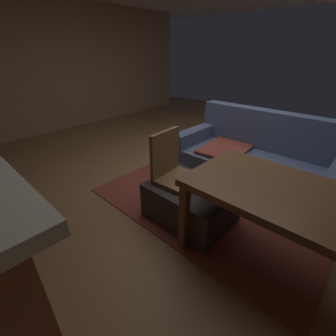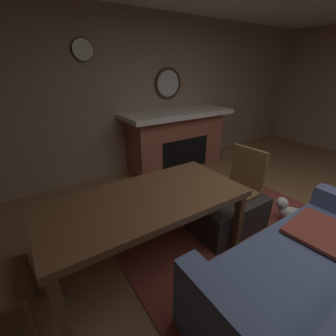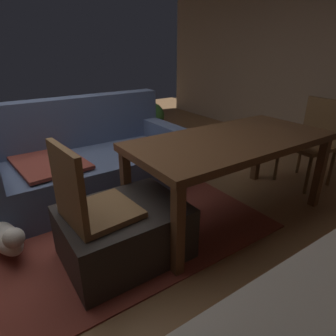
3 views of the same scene
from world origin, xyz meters
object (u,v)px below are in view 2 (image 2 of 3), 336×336
object	(u,v)px
dining_table	(146,205)
dining_chair_west	(241,182)
tv_remote	(225,193)
ottoman_coffee_table	(224,211)
small_dog	(297,215)
round_wall_mirror	(168,83)
fireplace	(177,140)
couch	(328,282)
wall_clock	(83,50)

from	to	relation	value
dining_table	dining_chair_west	xyz separation A→B (m)	(-1.28, -0.01, -0.14)
tv_remote	dining_chair_west	bearing A→B (deg)	142.73
ottoman_coffee_table	dining_chair_west	xyz separation A→B (m)	(-0.24, -0.01, 0.32)
ottoman_coffee_table	small_dog	bearing A→B (deg)	145.48
tv_remote	dining_chair_west	world-z (taller)	dining_chair_west
round_wall_mirror	tv_remote	size ratio (longest dim) A/B	3.37
tv_remote	small_dog	world-z (taller)	tv_remote
fireplace	couch	bearing A→B (deg)	76.18
couch	ottoman_coffee_table	bearing A→B (deg)	-97.79
couch	small_dog	bearing A→B (deg)	-142.03
round_wall_mirror	small_dog	bearing A→B (deg)	93.29
fireplace	round_wall_mirror	world-z (taller)	round_wall_mirror
dining_table	small_dog	distance (m)	1.89
round_wall_mirror	small_dog	xyz separation A→B (m)	(-0.15, 2.58, -1.36)
fireplace	ottoman_coffee_table	bearing A→B (deg)	72.37
round_wall_mirror	wall_clock	world-z (taller)	wall_clock
ottoman_coffee_table	tv_remote	size ratio (longest dim) A/B	5.34
round_wall_mirror	couch	size ratio (longest dim) A/B	0.27
round_wall_mirror	small_dog	world-z (taller)	round_wall_mirror
couch	tv_remote	bearing A→B (deg)	-99.57
fireplace	wall_clock	xyz separation A→B (m)	(1.42, -0.29, 1.46)
couch	round_wall_mirror	bearing A→B (deg)	-102.65
ottoman_coffee_table	dining_table	xyz separation A→B (m)	(1.04, -0.00, 0.46)
dining_table	wall_clock	distance (m)	2.49
round_wall_mirror	dining_table	xyz separation A→B (m)	(1.61, 2.09, -0.86)
ottoman_coffee_table	wall_clock	xyz separation A→B (m)	(0.85, -2.09, 1.80)
tv_remote	dining_chair_west	size ratio (longest dim) A/B	0.17
round_wall_mirror	tv_remote	distance (m)	2.37
couch	small_dog	size ratio (longest dim) A/B	3.61
wall_clock	fireplace	bearing A→B (deg)	168.61
round_wall_mirror	wall_clock	xyz separation A→B (m)	(1.42, 0.00, 0.49)
round_wall_mirror	tv_remote	xyz separation A→B (m)	(0.53, 2.03, -1.10)
couch	dining_chair_west	distance (m)	1.27
small_dog	couch	bearing A→B (deg)	37.97
tv_remote	dining_table	bearing A→B (deg)	-21.25
small_dog	dining_chair_west	bearing A→B (deg)	-46.52
couch	ottoman_coffee_table	world-z (taller)	couch
dining_table	tv_remote	bearing A→B (deg)	-177.16
ottoman_coffee_table	tv_remote	xyz separation A→B (m)	(-0.05, -0.05, 0.21)
dining_chair_west	wall_clock	bearing A→B (deg)	-62.26
ottoman_coffee_table	small_dog	world-z (taller)	ottoman_coffee_table
round_wall_mirror	dining_chair_west	bearing A→B (deg)	81.02
dining_table	dining_chair_west	size ratio (longest dim) A/B	1.91
ottoman_coffee_table	tv_remote	bearing A→B (deg)	-130.94
dining_chair_west	small_dog	bearing A→B (deg)	133.48
ottoman_coffee_table	small_dog	xyz separation A→B (m)	(-0.72, 0.50, -0.04)
dining_chair_west	small_dog	size ratio (longest dim) A/B	1.68
couch	wall_clock	size ratio (longest dim) A/B	6.42
tv_remote	wall_clock	bearing A→B (deg)	-90.29
tv_remote	wall_clock	world-z (taller)	wall_clock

